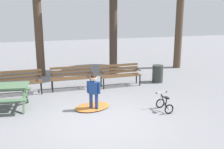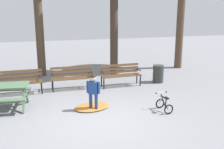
% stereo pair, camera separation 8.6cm
% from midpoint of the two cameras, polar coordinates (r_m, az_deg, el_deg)
% --- Properties ---
extents(ground, '(36.00, 36.00, 0.00)m').
position_cam_midpoint_polar(ground, '(7.78, -2.62, -9.61)').
color(ground, gray).
extents(park_bench_far_left, '(1.61, 0.49, 0.85)m').
position_cam_midpoint_polar(park_bench_far_left, '(10.43, -18.88, -1.15)').
color(park_bench_far_left, brown).
rests_on(park_bench_far_left, ground).
extents(park_bench_left, '(1.60, 0.46, 0.85)m').
position_cam_midpoint_polar(park_bench_left, '(10.60, -8.56, -0.28)').
color(park_bench_left, brown).
rests_on(park_bench_left, ground).
extents(park_bench_right, '(1.62, 0.51, 0.85)m').
position_cam_midpoint_polar(park_bench_right, '(10.90, 1.44, 0.28)').
color(park_bench_right, brown).
rests_on(park_bench_right, ground).
extents(child_standing, '(0.38, 0.28, 1.14)m').
position_cam_midpoint_polar(child_standing, '(8.35, -4.13, -3.01)').
color(child_standing, navy).
rests_on(child_standing, ground).
extents(kids_bicycle, '(0.40, 0.58, 0.54)m').
position_cam_midpoint_polar(kids_bicycle, '(8.55, 10.54, -6.14)').
color(kids_bicycle, black).
rests_on(kids_bicycle, ground).
extents(leaf_pile, '(1.35, 1.14, 0.07)m').
position_cam_midpoint_polar(leaf_pile, '(8.73, -4.35, -6.65)').
color(leaf_pile, '#B26B2D').
rests_on(leaf_pile, ground).
extents(trash_bin, '(0.44, 0.44, 0.72)m').
position_cam_midpoint_polar(trash_bin, '(11.58, 9.21, 0.17)').
color(trash_bin, '#2D332D').
rests_on(trash_bin, ground).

